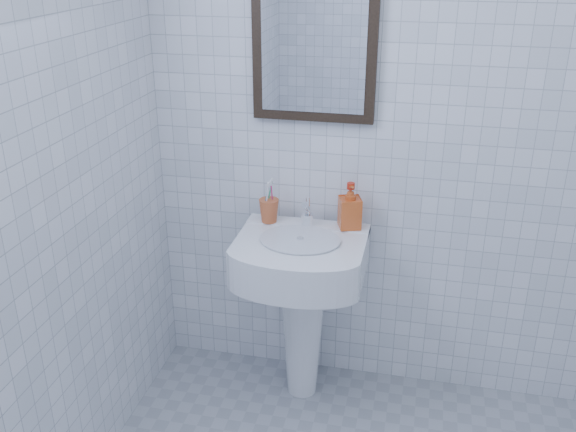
# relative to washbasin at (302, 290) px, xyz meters

# --- Properties ---
(wall_back) EXTENTS (2.20, 0.02, 2.50)m
(wall_back) POSITION_rel_washbasin_xyz_m (0.40, 0.22, 0.70)
(wall_back) COLOR white
(wall_back) RESTS_ON ground
(washbasin) EXTENTS (0.53, 0.39, 0.81)m
(washbasin) POSITION_rel_washbasin_xyz_m (0.00, 0.00, 0.00)
(washbasin) COLOR white
(washbasin) RESTS_ON ground
(faucet) EXTENTS (0.05, 0.11, 0.13)m
(faucet) POSITION_rel_washbasin_xyz_m (-0.00, 0.10, 0.31)
(faucet) COLOR white
(faucet) RESTS_ON washbasin
(toothbrush_cup) EXTENTS (0.11, 0.11, 0.10)m
(toothbrush_cup) POSITION_rel_washbasin_xyz_m (-0.17, 0.10, 0.31)
(toothbrush_cup) COLOR #C3592D
(toothbrush_cup) RESTS_ON washbasin
(soap_dispenser) EXTENTS (0.11, 0.11, 0.20)m
(soap_dispenser) POSITION_rel_washbasin_xyz_m (0.18, 0.12, 0.36)
(soap_dispenser) COLOR red
(soap_dispenser) RESTS_ON washbasin
(wall_mirror) EXTENTS (0.50, 0.04, 0.62)m
(wall_mirror) POSITION_rel_washbasin_xyz_m (-0.00, 0.20, 1.00)
(wall_mirror) COLOR black
(wall_mirror) RESTS_ON wall_back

